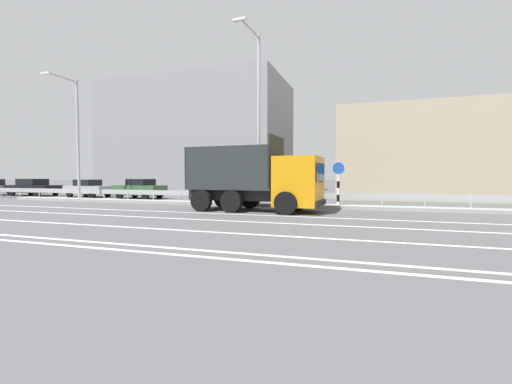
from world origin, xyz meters
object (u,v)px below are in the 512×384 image
(parked_car_1, at_px, (34,187))
(parked_car_3, at_px, (140,189))
(dump_truck, at_px, (271,184))
(median_road_sign, at_px, (338,184))
(street_lamp_1, at_px, (75,133))
(parked_car_2, at_px, (89,188))
(street_lamp_2, at_px, (257,111))

(parked_car_1, relative_size, parked_car_3, 1.21)
(dump_truck, distance_m, median_road_sign, 3.96)
(parked_car_1, distance_m, parked_car_3, 11.52)
(street_lamp_1, bearing_deg, parked_car_3, 59.16)
(dump_truck, xyz_separation_m, street_lamp_1, (-14.49, 2.24, 3.32))
(street_lamp_1, xyz_separation_m, parked_car_1, (-9.25, 4.13, -3.91))
(median_road_sign, height_order, parked_car_1, median_road_sign)
(parked_car_2, relative_size, parked_car_3, 0.98)
(median_road_sign, xyz_separation_m, parked_car_3, (-15.21, 3.43, -0.53))
(parked_car_1, xyz_separation_m, parked_car_3, (11.52, -0.33, 0.01))
(street_lamp_2, height_order, parked_car_3, street_lamp_2)
(dump_truck, relative_size, median_road_sign, 2.71)
(dump_truck, bearing_deg, parked_car_2, -108.05)
(dump_truck, relative_size, street_lamp_2, 0.70)
(median_road_sign, xyz_separation_m, parked_car_1, (-26.73, 3.76, -0.54))
(median_road_sign, relative_size, parked_car_2, 0.64)
(median_road_sign, bearing_deg, parked_car_3, 167.28)
(dump_truck, distance_m, parked_car_1, 24.59)
(street_lamp_2, height_order, parked_car_2, street_lamp_2)
(parked_car_3, bearing_deg, parked_car_1, 91.22)
(street_lamp_1, distance_m, street_lamp_2, 13.03)
(parked_car_1, relative_size, parked_car_2, 1.24)
(street_lamp_1, xyz_separation_m, parked_car_3, (2.27, 3.80, -3.90))
(street_lamp_1, height_order, parked_car_1, street_lamp_1)
(median_road_sign, bearing_deg, parked_car_1, 171.98)
(median_road_sign, distance_m, parked_car_1, 27.00)
(dump_truck, bearing_deg, parked_car_1, -103.03)
(street_lamp_1, distance_m, parked_car_3, 5.90)
(parked_car_3, bearing_deg, median_road_sign, -99.86)
(parked_car_2, bearing_deg, parked_car_3, 87.06)
(street_lamp_2, distance_m, parked_car_1, 23.08)
(parked_car_1, bearing_deg, parked_car_2, 90.54)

